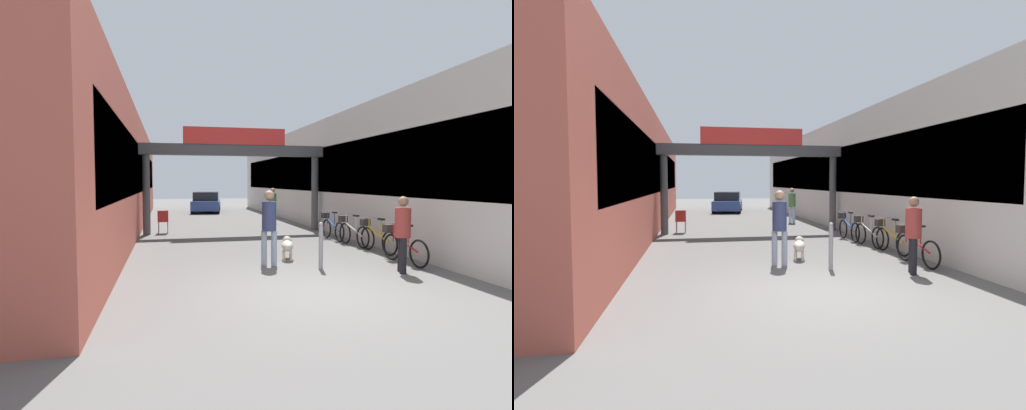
# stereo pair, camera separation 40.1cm
# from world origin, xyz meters

# --- Properties ---
(ground_plane) EXTENTS (80.00, 80.00, 0.00)m
(ground_plane) POSITION_xyz_m (0.00, 0.00, 0.00)
(ground_plane) COLOR #605E5B
(storefront_left) EXTENTS (3.00, 26.00, 4.52)m
(storefront_left) POSITION_xyz_m (-5.09, 11.00, 2.26)
(storefront_left) COLOR #B25142
(storefront_left) RESTS_ON ground_plane
(storefront_right) EXTENTS (3.00, 26.00, 4.52)m
(storefront_right) POSITION_xyz_m (5.09, 11.00, 2.26)
(storefront_right) COLOR beige
(storefront_right) RESTS_ON ground_plane
(arcade_sign_gateway) EXTENTS (7.40, 0.47, 4.07)m
(arcade_sign_gateway) POSITION_xyz_m (0.00, 8.66, 2.90)
(arcade_sign_gateway) COLOR #4C4C4F
(arcade_sign_gateway) RESTS_ON ground_plane
(pedestrian_with_dog) EXTENTS (0.45, 0.45, 1.79)m
(pedestrian_with_dog) POSITION_xyz_m (-0.24, 2.30, 1.03)
(pedestrian_with_dog) COLOR #8C9EB2
(pedestrian_with_dog) RESTS_ON ground_plane
(pedestrian_companion) EXTENTS (0.44, 0.44, 1.68)m
(pedestrian_companion) POSITION_xyz_m (2.43, 0.96, 0.96)
(pedestrian_companion) COLOR black
(pedestrian_companion) RESTS_ON ground_plane
(pedestrian_carrying_crate) EXTENTS (0.47, 0.47, 1.69)m
(pedestrian_carrying_crate) POSITION_xyz_m (2.40, 11.77, 0.96)
(pedestrian_carrying_crate) COLOR #A5BFE0
(pedestrian_carrying_crate) RESTS_ON ground_plane
(dog_on_leash) EXTENTS (0.47, 0.80, 0.56)m
(dog_on_leash) POSITION_xyz_m (0.43, 3.00, 0.35)
(dog_on_leash) COLOR beige
(dog_on_leash) RESTS_ON ground_plane
(bicycle_red_nearest) EXTENTS (0.46, 1.69, 0.98)m
(bicycle_red_nearest) POSITION_xyz_m (3.01, 1.88, 0.44)
(bicycle_red_nearest) COLOR black
(bicycle_red_nearest) RESTS_ON ground_plane
(bicycle_orange_second) EXTENTS (0.46, 1.69, 0.98)m
(bicycle_orange_second) POSITION_xyz_m (3.18, 3.43, 0.44)
(bicycle_orange_second) COLOR black
(bicycle_orange_second) RESTS_ON ground_plane
(bicycle_silver_third) EXTENTS (0.46, 1.69, 0.98)m
(bicycle_silver_third) POSITION_xyz_m (3.04, 4.65, 0.44)
(bicycle_silver_third) COLOR black
(bicycle_silver_third) RESTS_ON ground_plane
(bicycle_blue_farthest) EXTENTS (0.46, 1.69, 0.98)m
(bicycle_blue_farthest) POSITION_xyz_m (2.94, 5.99, 0.44)
(bicycle_blue_farthest) COLOR black
(bicycle_blue_farthest) RESTS_ON ground_plane
(bollard_post_metal) EXTENTS (0.10, 0.10, 1.08)m
(bollard_post_metal) POSITION_xyz_m (0.81, 1.66, 0.55)
(bollard_post_metal) COLOR gray
(bollard_post_metal) RESTS_ON ground_plane
(cafe_chair_red_nearer) EXTENTS (0.41, 0.41, 0.89)m
(cafe_chair_red_nearer) POSITION_xyz_m (-2.75, 8.88, 0.54)
(cafe_chair_red_nearer) COLOR gray
(cafe_chair_red_nearer) RESTS_ON ground_plane
(parked_car_blue) EXTENTS (2.31, 4.21, 1.33)m
(parked_car_blue) POSITION_xyz_m (-0.08, 19.41, 0.64)
(parked_car_blue) COLOR #2D478C
(parked_car_blue) RESTS_ON ground_plane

